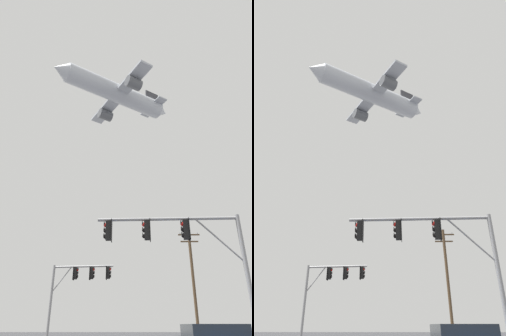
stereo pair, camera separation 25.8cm
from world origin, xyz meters
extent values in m
cylinder|color=gray|center=(6.07, 6.67, 3.10)|extent=(0.20, 0.20, 6.20)
cylinder|color=gray|center=(2.76, 6.80, 6.05)|extent=(6.63, 0.42, 0.15)
cylinder|color=gray|center=(5.08, 6.71, 5.04)|extent=(2.05, 0.16, 2.08)
cube|color=black|center=(-0.02, 6.91, 5.53)|extent=(0.27, 0.33, 0.90)
cylinder|color=black|center=(-0.02, 6.91, 6.04)|extent=(0.05, 0.05, 0.12)
cube|color=black|center=(0.12, 6.91, 5.53)|extent=(0.04, 0.46, 1.04)
sphere|color=red|center=(-0.16, 6.92, 5.80)|extent=(0.20, 0.20, 0.20)
cylinder|color=black|center=(-0.23, 6.92, 5.86)|extent=(0.05, 0.21, 0.21)
sphere|color=black|center=(-0.16, 6.92, 5.52)|extent=(0.20, 0.20, 0.20)
cylinder|color=black|center=(-0.23, 6.92, 5.58)|extent=(0.05, 0.21, 0.21)
sphere|color=black|center=(-0.16, 6.92, 5.24)|extent=(0.20, 0.20, 0.20)
cylinder|color=black|center=(-0.23, 6.92, 5.30)|extent=(0.05, 0.21, 0.21)
cube|color=black|center=(1.80, 6.84, 5.53)|extent=(0.27, 0.33, 0.90)
cylinder|color=black|center=(1.80, 6.84, 6.04)|extent=(0.05, 0.05, 0.12)
cube|color=black|center=(1.94, 6.83, 5.53)|extent=(0.04, 0.46, 1.04)
sphere|color=red|center=(1.66, 6.85, 5.80)|extent=(0.20, 0.20, 0.20)
cylinder|color=black|center=(1.59, 6.85, 5.86)|extent=(0.05, 0.21, 0.21)
sphere|color=black|center=(1.66, 6.85, 5.52)|extent=(0.20, 0.20, 0.20)
cylinder|color=black|center=(1.59, 6.85, 5.58)|extent=(0.05, 0.21, 0.21)
sphere|color=black|center=(1.66, 6.85, 5.24)|extent=(0.20, 0.20, 0.20)
cylinder|color=black|center=(1.59, 6.85, 5.30)|extent=(0.05, 0.21, 0.21)
cube|color=black|center=(3.62, 6.77, 5.53)|extent=(0.27, 0.33, 0.90)
cylinder|color=black|center=(3.62, 6.77, 6.04)|extent=(0.05, 0.05, 0.12)
cube|color=black|center=(3.76, 6.76, 5.53)|extent=(0.04, 0.46, 1.04)
sphere|color=red|center=(3.48, 6.77, 5.80)|extent=(0.20, 0.20, 0.20)
cylinder|color=black|center=(3.41, 6.77, 5.86)|extent=(0.05, 0.21, 0.21)
sphere|color=black|center=(3.48, 6.77, 5.52)|extent=(0.20, 0.20, 0.20)
cylinder|color=black|center=(3.41, 6.77, 5.58)|extent=(0.05, 0.21, 0.21)
sphere|color=black|center=(3.48, 6.77, 5.24)|extent=(0.20, 0.20, 0.20)
cylinder|color=black|center=(3.41, 6.77, 5.30)|extent=(0.05, 0.21, 0.21)
cylinder|color=gray|center=(-5.21, 18.60, 2.99)|extent=(0.20, 0.20, 5.97)
cylinder|color=gray|center=(-2.77, 18.34, 5.82)|extent=(4.91, 0.66, 0.15)
cylinder|color=gray|center=(-4.48, 18.52, 4.85)|extent=(1.54, 0.24, 1.99)
cube|color=black|center=(-0.71, 18.12, 5.30)|extent=(0.29, 0.35, 0.90)
cylinder|color=black|center=(-0.71, 18.12, 5.81)|extent=(0.05, 0.05, 0.12)
cube|color=black|center=(-0.85, 18.14, 5.30)|extent=(0.07, 0.46, 1.04)
sphere|color=red|center=(-0.57, 18.11, 5.57)|extent=(0.20, 0.20, 0.20)
cylinder|color=black|center=(-0.50, 18.10, 5.63)|extent=(0.06, 0.21, 0.21)
sphere|color=black|center=(-0.57, 18.11, 5.29)|extent=(0.20, 0.20, 0.20)
cylinder|color=black|center=(-0.50, 18.10, 5.35)|extent=(0.06, 0.21, 0.21)
sphere|color=black|center=(-0.57, 18.11, 5.01)|extent=(0.20, 0.20, 0.20)
cylinder|color=black|center=(-0.50, 18.10, 5.07)|extent=(0.06, 0.21, 0.21)
cube|color=black|center=(-2.06, 18.27, 5.30)|extent=(0.29, 0.35, 0.90)
cylinder|color=black|center=(-2.06, 18.27, 5.81)|extent=(0.05, 0.05, 0.12)
cube|color=black|center=(-2.20, 18.28, 5.30)|extent=(0.07, 0.46, 1.04)
sphere|color=red|center=(-1.91, 18.25, 5.57)|extent=(0.20, 0.20, 0.20)
cylinder|color=black|center=(-1.85, 18.24, 5.63)|extent=(0.06, 0.21, 0.21)
sphere|color=black|center=(-1.91, 18.25, 5.29)|extent=(0.20, 0.20, 0.20)
cylinder|color=black|center=(-1.85, 18.24, 5.35)|extent=(0.06, 0.21, 0.21)
sphere|color=black|center=(-1.91, 18.25, 5.01)|extent=(0.20, 0.20, 0.20)
cylinder|color=black|center=(-1.85, 18.24, 5.07)|extent=(0.06, 0.21, 0.21)
cube|color=black|center=(-3.40, 18.41, 5.30)|extent=(0.29, 0.35, 0.90)
cylinder|color=black|center=(-3.40, 18.41, 5.81)|extent=(0.05, 0.05, 0.12)
cube|color=black|center=(-3.54, 18.42, 5.30)|extent=(0.07, 0.46, 1.04)
sphere|color=red|center=(-3.26, 18.39, 5.57)|extent=(0.20, 0.20, 0.20)
cylinder|color=black|center=(-3.19, 18.38, 5.63)|extent=(0.06, 0.21, 0.21)
sphere|color=black|center=(-3.26, 18.39, 5.29)|extent=(0.20, 0.20, 0.20)
cylinder|color=black|center=(-3.19, 18.38, 5.35)|extent=(0.06, 0.21, 0.21)
sphere|color=black|center=(-3.26, 18.39, 5.01)|extent=(0.20, 0.20, 0.20)
cylinder|color=black|center=(-3.19, 18.38, 5.07)|extent=(0.06, 0.21, 0.21)
cylinder|color=brown|center=(7.15, 23.31, 5.15)|extent=(0.28, 0.28, 10.29)
cube|color=brown|center=(7.15, 23.31, 9.79)|extent=(2.20, 0.12, 0.12)
cube|color=brown|center=(7.15, 23.31, 9.09)|extent=(1.80, 0.12, 0.12)
cylinder|color=gray|center=(6.25, 23.31, 9.91)|extent=(0.10, 0.10, 0.18)
cylinder|color=gray|center=(8.05, 23.31, 9.91)|extent=(0.10, 0.10, 0.18)
cylinder|color=#B7BCC6|center=(-1.49, 39.48, 43.73)|extent=(20.13, 14.61, 3.80)
cone|color=#B7BCC6|center=(-11.55, 33.16, 43.73)|extent=(4.14, 4.45, 3.61)
cone|color=#B7BCC6|center=(8.47, 45.75, 43.73)|extent=(3.73, 4.00, 3.23)
cube|color=#A8ADB7|center=(-0.99, 39.80, 43.16)|extent=(12.97, 18.49, 0.43)
cylinder|color=#595B60|center=(2.02, 35.01, 42.01)|extent=(3.55, 3.33, 2.14)
cylinder|color=#595B60|center=(-4.00, 44.59, 42.01)|extent=(3.55, 3.33, 2.14)
cube|color=#333338|center=(6.35, 44.42, 45.87)|extent=(2.97, 2.01, 4.52)
cube|color=#A8ADB7|center=(6.55, 44.55, 44.08)|extent=(5.61, 7.17, 0.24)
cube|color=#1E2328|center=(3.45, 3.40, 1.30)|extent=(1.61, 2.20, 0.60)
camera|label=1|loc=(0.91, -6.84, 1.57)|focal=31.66mm
camera|label=2|loc=(1.16, -6.84, 1.57)|focal=31.66mm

